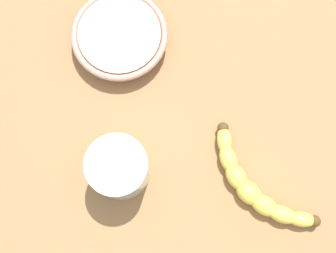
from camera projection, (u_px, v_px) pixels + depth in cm
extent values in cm
cube|color=olive|center=(167.00, 155.00, 80.80)|extent=(120.00, 120.00, 3.00)
ellipsoid|color=#DCC94C|center=(224.00, 141.00, 78.02)|extent=(5.39, 4.19, 2.45)
ellipsoid|color=#DCC94C|center=(228.00, 159.00, 77.38)|extent=(5.53, 5.13, 2.80)
ellipsoid|color=#DCC94C|center=(237.00, 177.00, 76.79)|extent=(5.51, 5.71, 3.15)
ellipsoid|color=#DCC94C|center=(249.00, 192.00, 76.27)|extent=(5.31, 5.88, 3.50)
ellipsoid|color=#DCC94C|center=(264.00, 205.00, 75.86)|extent=(4.23, 5.43, 3.15)
ellipsoid|color=#DCC94C|center=(282.00, 214.00, 75.56)|extent=(2.89, 4.86, 2.80)
ellipsoid|color=#DCC94C|center=(301.00, 219.00, 75.40)|extent=(3.39, 5.21, 2.45)
sphere|color=#513819|center=(223.00, 128.00, 78.45)|extent=(1.92, 1.92, 1.92)
sphere|color=#513819|center=(315.00, 221.00, 75.34)|extent=(1.92, 1.92, 1.92)
cylinder|color=silver|center=(119.00, 168.00, 73.70)|extent=(9.57, 9.57, 10.24)
cylinder|color=pink|center=(119.00, 168.00, 73.94)|extent=(9.07, 9.07, 9.25)
cylinder|color=tan|center=(120.00, 38.00, 81.58)|extent=(14.42, 14.42, 3.75)
torus|color=tan|center=(119.00, 35.00, 80.33)|extent=(16.87, 16.87, 1.20)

